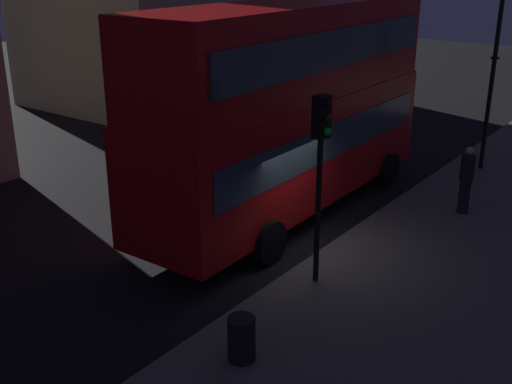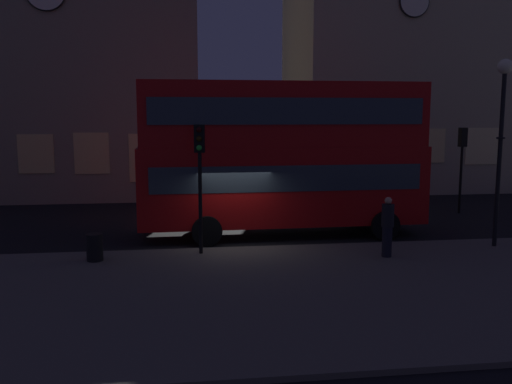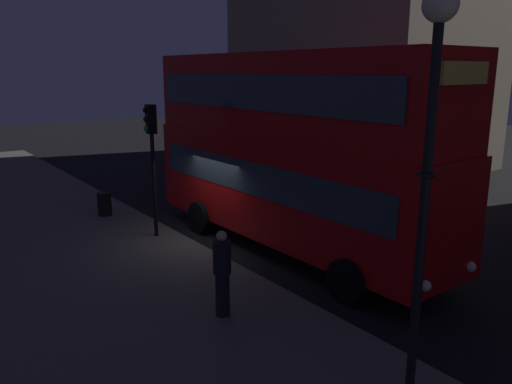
{
  "view_description": "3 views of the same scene",
  "coord_description": "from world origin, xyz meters",
  "px_view_note": "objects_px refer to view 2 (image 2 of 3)",
  "views": [
    {
      "loc": [
        -11.59,
        -7.55,
        6.68
      ],
      "look_at": [
        -0.02,
        1.1,
        1.22
      ],
      "focal_mm": 44.38,
      "sensor_mm": 36.0,
      "label": 1
    },
    {
      "loc": [
        -1.76,
        -18.33,
        4.45
      ],
      "look_at": [
        0.72,
        0.01,
        1.83
      ],
      "focal_mm": 38.71,
      "sensor_mm": 36.0,
      "label": 2
    },
    {
      "loc": [
        12.64,
        -7.76,
        5.12
      ],
      "look_at": [
        1.25,
        0.64,
        1.69
      ],
      "focal_mm": 35.54,
      "sensor_mm": 36.0,
      "label": 3
    }
  ],
  "objects_px": {
    "traffic_light_far_side": "(462,152)",
    "litter_bin": "(95,247)",
    "traffic_light_near_kerb": "(200,162)",
    "double_decker_bus": "(282,152)",
    "street_lamp": "(502,115)",
    "pedestrian": "(387,226)"
  },
  "relations": [
    {
      "from": "traffic_light_far_side",
      "to": "litter_bin",
      "type": "height_order",
      "value": "traffic_light_far_side"
    },
    {
      "from": "traffic_light_far_side",
      "to": "traffic_light_near_kerb",
      "type": "bearing_deg",
      "value": 18.28
    },
    {
      "from": "street_lamp",
      "to": "traffic_light_far_side",
      "type": "bearing_deg",
      "value": 71.42
    },
    {
      "from": "double_decker_bus",
      "to": "traffic_light_far_side",
      "type": "relative_size",
      "value": 2.71
    },
    {
      "from": "double_decker_bus",
      "to": "traffic_light_near_kerb",
      "type": "bearing_deg",
      "value": -138.63
    },
    {
      "from": "street_lamp",
      "to": "litter_bin",
      "type": "xyz_separation_m",
      "value": [
        -12.84,
        -0.14,
        -3.9
      ]
    },
    {
      "from": "pedestrian",
      "to": "litter_bin",
      "type": "xyz_separation_m",
      "value": [
        -8.79,
        0.71,
        -0.54
      ]
    },
    {
      "from": "pedestrian",
      "to": "litter_bin",
      "type": "height_order",
      "value": "pedestrian"
    },
    {
      "from": "traffic_light_near_kerb",
      "to": "litter_bin",
      "type": "xyz_separation_m",
      "value": [
        -3.16,
        -0.45,
        -2.48
      ]
    },
    {
      "from": "double_decker_bus",
      "to": "traffic_light_far_side",
      "type": "bearing_deg",
      "value": 20.58
    },
    {
      "from": "double_decker_bus",
      "to": "street_lamp",
      "type": "distance_m",
      "value": 7.41
    },
    {
      "from": "double_decker_bus",
      "to": "litter_bin",
      "type": "bearing_deg",
      "value": -153.44
    },
    {
      "from": "traffic_light_near_kerb",
      "to": "litter_bin",
      "type": "bearing_deg",
      "value": -165.2
    },
    {
      "from": "traffic_light_far_side",
      "to": "street_lamp",
      "type": "xyz_separation_m",
      "value": [
        -2.2,
        -6.56,
        1.65
      ]
    },
    {
      "from": "street_lamp",
      "to": "litter_bin",
      "type": "height_order",
      "value": "street_lamp"
    },
    {
      "from": "street_lamp",
      "to": "pedestrian",
      "type": "bearing_deg",
      "value": -168.11
    },
    {
      "from": "traffic_light_far_side",
      "to": "pedestrian",
      "type": "xyz_separation_m",
      "value": [
        -6.25,
        -7.41,
        -1.71
      ]
    },
    {
      "from": "double_decker_bus",
      "to": "pedestrian",
      "type": "distance_m",
      "value": 5.12
    },
    {
      "from": "traffic_light_far_side",
      "to": "litter_bin",
      "type": "distance_m",
      "value": 16.62
    },
    {
      "from": "traffic_light_near_kerb",
      "to": "double_decker_bus",
      "type": "bearing_deg",
      "value": 49.0
    },
    {
      "from": "traffic_light_far_side",
      "to": "pedestrian",
      "type": "bearing_deg",
      "value": 40.36
    },
    {
      "from": "traffic_light_near_kerb",
      "to": "street_lamp",
      "type": "xyz_separation_m",
      "value": [
        9.68,
        -0.31,
        1.42
      ]
    }
  ]
}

